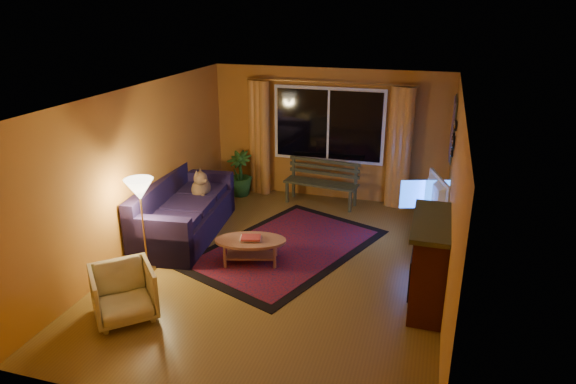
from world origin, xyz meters
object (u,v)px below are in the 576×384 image
(bench, at_px, (321,194))
(coffee_table, at_px, (251,251))
(floor_lamp, at_px, (143,226))
(tv_console, at_px, (429,227))
(armchair, at_px, (123,291))
(sofa, at_px, (185,208))

(bench, relative_size, coffee_table, 1.34)
(floor_lamp, bearing_deg, tv_console, 28.64)
(armchair, bearing_deg, sofa, 56.85)
(armchair, height_order, tv_console, armchair)
(sofa, distance_m, armchair, 2.38)
(bench, distance_m, floor_lamp, 3.70)
(bench, xyz_separation_m, tv_console, (2.03, -1.10, 0.05))
(armchair, distance_m, floor_lamp, 1.22)
(bench, bearing_deg, coffee_table, -93.32)
(sofa, relative_size, armchair, 3.21)
(bench, relative_size, armchair, 1.91)
(armchair, xyz_separation_m, coffee_table, (0.98, 1.74, -0.17))
(tv_console, bearing_deg, sofa, -171.91)
(bench, bearing_deg, sofa, -126.11)
(sofa, xyz_separation_m, floor_lamp, (0.01, -1.23, 0.21))
(floor_lamp, bearing_deg, bench, 60.53)
(bench, distance_m, armchair, 4.55)
(bench, height_order, tv_console, tv_console)
(sofa, bearing_deg, armchair, -87.23)
(sofa, distance_m, tv_console, 3.94)
(sofa, distance_m, coffee_table, 1.52)
(armchair, bearing_deg, coffee_table, 18.07)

